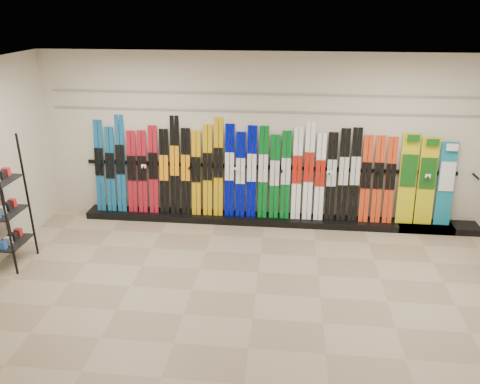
# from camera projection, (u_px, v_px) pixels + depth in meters

# --- Properties ---
(floor) EXTENTS (8.00, 8.00, 0.00)m
(floor) POSITION_uv_depth(u_px,v_px,m) (256.00, 294.00, 6.45)
(floor) COLOR gray
(floor) RESTS_ON ground
(back_wall) EXTENTS (8.00, 0.00, 8.00)m
(back_wall) POSITION_uv_depth(u_px,v_px,m) (267.00, 140.00, 8.20)
(back_wall) COLOR beige
(back_wall) RESTS_ON floor
(ceiling) EXTENTS (8.00, 8.00, 0.00)m
(ceiling) POSITION_uv_depth(u_px,v_px,m) (259.00, 71.00, 5.33)
(ceiling) COLOR silver
(ceiling) RESTS_ON back_wall
(ski_rack_base) EXTENTS (8.00, 0.40, 0.12)m
(ski_rack_base) POSITION_uv_depth(u_px,v_px,m) (277.00, 220.00, 8.51)
(ski_rack_base) COLOR black
(ski_rack_base) RESTS_ON floor
(skis) EXTENTS (5.38, 0.30, 1.79)m
(skis) POSITION_uv_depth(u_px,v_px,m) (240.00, 173.00, 8.32)
(skis) COLOR #135588
(skis) RESTS_ON ski_rack_base
(snowboards) EXTENTS (0.92, 0.24, 1.58)m
(snowboards) POSITION_uv_depth(u_px,v_px,m) (426.00, 181.00, 8.03)
(snowboards) COLOR gold
(snowboards) RESTS_ON ski_rack_base
(accessory_rack) EXTENTS (0.40, 0.60, 1.98)m
(accessory_rack) POSITION_uv_depth(u_px,v_px,m) (4.00, 204.00, 6.86)
(accessory_rack) COLOR black
(accessory_rack) RESTS_ON floor
(slatwall_rail_0) EXTENTS (7.60, 0.02, 0.03)m
(slatwall_rail_0) POSITION_uv_depth(u_px,v_px,m) (267.00, 112.00, 7.99)
(slatwall_rail_0) COLOR gray
(slatwall_rail_0) RESTS_ON back_wall
(slatwall_rail_1) EXTENTS (7.60, 0.02, 0.03)m
(slatwall_rail_1) POSITION_uv_depth(u_px,v_px,m) (268.00, 94.00, 7.88)
(slatwall_rail_1) COLOR gray
(slatwall_rail_1) RESTS_ON back_wall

